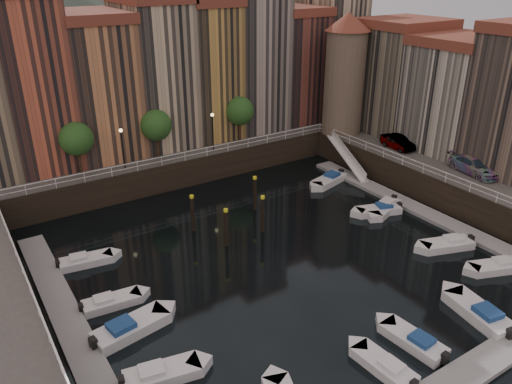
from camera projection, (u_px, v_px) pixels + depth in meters
ground at (272, 254)px, 40.76m from camera, size 200.00×200.00×0.00m
quay_far at (150, 147)px, 59.97m from camera, size 80.00×20.00×3.00m
quay_right at (502, 174)px, 52.43m from camera, size 20.00×36.00×3.00m
dock_left at (73, 332)px, 31.93m from camera, size 2.00×28.00×0.35m
dock_right at (417, 209)px, 47.92m from camera, size 2.00×28.00×0.35m
mountains at (24, 25)px, 122.22m from camera, size 145.00×100.00×18.00m
far_terrace at (179, 68)px, 55.75m from camera, size 48.70×10.30×17.50m
right_terrace at (459, 89)px, 52.75m from camera, size 9.30×24.30×14.00m
corner_tower at (345, 72)px, 57.44m from camera, size 5.20×5.20×13.80m
promenade_trees at (162, 124)px, 51.24m from camera, size 21.20×3.20×5.20m
street_lamps at (170, 133)px, 50.93m from camera, size 10.36×0.36×4.18m
railings at (241, 191)px, 42.91m from camera, size 36.08×34.04×0.52m
gangway at (347, 156)px, 56.03m from camera, size 2.78×8.32×3.73m
mooring_pilings at (235, 212)px, 43.98m from camera, size 7.19×4.77×3.78m
boat_left_1 at (160, 374)px, 28.39m from camera, size 4.73×2.46×1.06m
boat_left_2 at (129, 328)px, 31.89m from camera, size 5.36×2.70×1.20m
boat_left_3 at (111, 302)px, 34.49m from camera, size 4.25×1.88×0.96m
boat_left_4 at (85, 261)px, 39.27m from camera, size 4.36×2.11×0.98m
boat_right_0 at (497, 267)px, 38.49m from camera, size 4.45×2.95×1.01m
boat_right_1 at (448, 244)px, 41.50m from camera, size 4.74×3.01×1.07m
boat_right_2 at (385, 208)px, 47.70m from camera, size 4.70×3.05×1.06m
boat_right_3 at (379, 210)px, 47.31m from camera, size 4.57×2.84×1.03m
boat_right_4 at (329, 180)px, 53.79m from camera, size 4.99×2.89×1.12m
boat_near_1 at (385, 366)px, 28.96m from camera, size 1.82×4.32×0.98m
boat_near_2 at (414, 341)px, 30.90m from camera, size 2.00×4.56×1.03m
boat_near_3 at (480, 313)px, 33.23m from camera, size 2.74×5.39×1.21m
car_a at (397, 143)px, 54.65m from camera, size 1.78×4.06×1.36m
car_b at (398, 142)px, 54.80m from camera, size 2.04×4.51×1.43m
car_c at (474, 167)px, 48.14m from camera, size 2.95×5.67×1.57m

